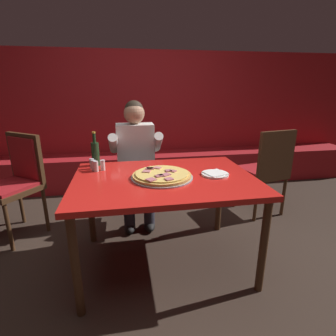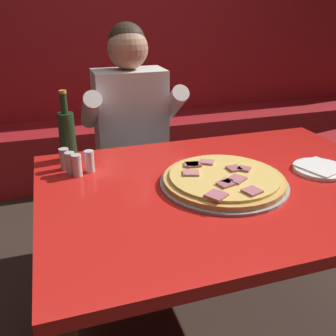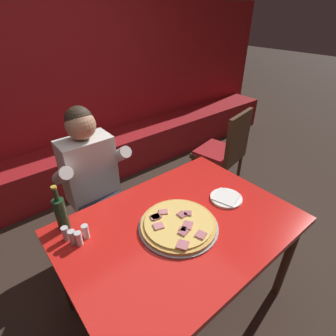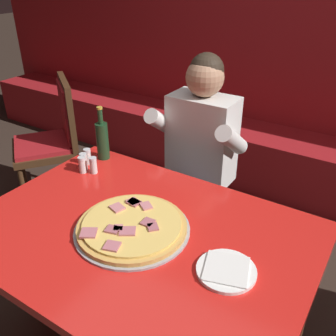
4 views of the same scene
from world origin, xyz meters
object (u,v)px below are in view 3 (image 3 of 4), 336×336
(shaker_parmesan, at_px, (86,232))
(diner_seated_blue_shirt, at_px, (95,183))
(plate_white_paper, at_px, (226,198))
(shaker_black_pepper, at_px, (73,238))
(shaker_oregano, at_px, (79,239))
(dining_chair_far_right, at_px, (225,148))
(pizza, at_px, (178,225))
(main_dining_table, at_px, (180,233))
(shaker_red_pepper_flakes, at_px, (66,234))
(beer_bottle, at_px, (61,213))

(shaker_parmesan, xyz_separation_m, diner_seated_blue_shirt, (0.30, 0.52, -0.09))
(shaker_parmesan, height_order, diner_seated_blue_shirt, diner_seated_blue_shirt)
(plate_white_paper, height_order, shaker_black_pepper, shaker_black_pepper)
(plate_white_paper, bearing_deg, diner_seated_blue_shirt, 125.54)
(shaker_oregano, xyz_separation_m, dining_chair_far_right, (1.76, 0.44, -0.23))
(pizza, bearing_deg, main_dining_table, 28.10)
(shaker_oregano, distance_m, diner_seated_blue_shirt, 0.65)
(pizza, height_order, shaker_oregano, shaker_oregano)
(shaker_parmesan, distance_m, shaker_oregano, 0.06)
(main_dining_table, relative_size, dining_chair_far_right, 1.38)
(pizza, relative_size, dining_chair_far_right, 0.47)
(main_dining_table, xyz_separation_m, shaker_black_pepper, (-0.54, 0.26, 0.11))
(pizza, distance_m, shaker_red_pepper_flakes, 0.62)
(main_dining_table, xyz_separation_m, beer_bottle, (-0.53, 0.40, 0.18))
(diner_seated_blue_shirt, bearing_deg, shaker_black_pepper, -125.80)
(plate_white_paper, bearing_deg, shaker_parmesan, 162.50)
(shaker_oregano, relative_size, diner_seated_blue_shirt, 0.07)
(beer_bottle, height_order, shaker_parmesan, beer_bottle)
(main_dining_table, xyz_separation_m, pizza, (-0.02, -0.01, 0.09))
(dining_chair_far_right, bearing_deg, shaker_black_pepper, -166.91)
(shaker_oregano, height_order, diner_seated_blue_shirt, diner_seated_blue_shirt)
(main_dining_table, distance_m, shaker_black_pepper, 0.61)
(shaker_parmesan, bearing_deg, shaker_oregano, -152.47)
(beer_bottle, bearing_deg, main_dining_table, -37.16)
(beer_bottle, distance_m, dining_chair_far_right, 1.82)
(pizza, bearing_deg, shaker_red_pepper_flakes, 149.26)
(plate_white_paper, distance_m, shaker_red_pepper_flakes, 1.00)
(diner_seated_blue_shirt, xyz_separation_m, dining_chair_far_right, (1.41, -0.10, -0.14))
(main_dining_table, bearing_deg, pizza, -151.90)
(shaker_red_pepper_flakes, relative_size, dining_chair_far_right, 0.09)
(plate_white_paper, height_order, shaker_oregano, shaker_oregano)
(main_dining_table, height_order, shaker_red_pepper_flakes, shaker_red_pepper_flakes)
(pizza, distance_m, shaker_black_pepper, 0.58)
(shaker_black_pepper, relative_size, dining_chair_far_right, 0.09)
(dining_chair_far_right, bearing_deg, plate_white_paper, -140.81)
(shaker_oregano, bearing_deg, shaker_parmesan, 27.53)
(pizza, xyz_separation_m, shaker_black_pepper, (-0.52, 0.27, 0.02))
(shaker_red_pepper_flakes, relative_size, shaker_parmesan, 1.00)
(main_dining_table, distance_m, pizza, 0.10)
(shaker_red_pepper_flakes, bearing_deg, plate_white_paper, -18.91)
(beer_bottle, height_order, shaker_oregano, beer_bottle)
(shaker_red_pepper_flakes, relative_size, shaker_black_pepper, 1.00)
(pizza, bearing_deg, shaker_parmesan, 149.32)
(plate_white_paper, distance_m, beer_bottle, 1.02)
(beer_bottle, bearing_deg, diner_seated_blue_shirt, 45.17)
(pizza, height_order, shaker_black_pepper, shaker_black_pepper)
(shaker_oregano, relative_size, dining_chair_far_right, 0.09)
(diner_seated_blue_shirt, height_order, dining_chair_far_right, diner_seated_blue_shirt)
(plate_white_paper, xyz_separation_m, shaker_red_pepper_flakes, (-0.95, 0.33, 0.03))
(dining_chair_far_right, bearing_deg, main_dining_table, -151.56)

